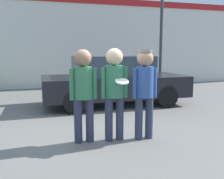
{
  "coord_description": "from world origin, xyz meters",
  "views": [
    {
      "loc": [
        -1.15,
        -4.74,
        1.7
      ],
      "look_at": [
        0.21,
        -0.14,
        0.97
      ],
      "focal_mm": 40.0,
      "sensor_mm": 36.0,
      "label": 1
    }
  ],
  "objects": [
    {
      "name": "ground_plane",
      "position": [
        0.0,
        0.0,
        0.0
      ],
      "size": [
        56.0,
        56.0,
        0.0
      ],
      "primitive_type": "plane",
      "color": "#66635E"
    },
    {
      "name": "person_middle_with_frisbee",
      "position": [
        0.21,
        -0.3,
        1.06
      ],
      "size": [
        0.52,
        0.55,
        1.76
      ],
      "color": "#2D3347",
      "rests_on": "ground"
    },
    {
      "name": "parked_car_near",
      "position": [
        1.15,
        2.85,
        0.78
      ],
      "size": [
        4.52,
        1.95,
        1.56
      ],
      "color": "black",
      "rests_on": "ground"
    },
    {
      "name": "storefront_building",
      "position": [
        0.0,
        7.36,
        2.14
      ],
      "size": [
        24.0,
        0.22,
        4.23
      ],
      "color": "silver",
      "rests_on": "ground"
    },
    {
      "name": "person_right",
      "position": [
        0.79,
        -0.38,
        1.05
      ],
      "size": [
        0.5,
        0.33,
        1.74
      ],
      "color": "#2D3347",
      "rests_on": "ground"
    },
    {
      "name": "person_left",
      "position": [
        -0.37,
        -0.24,
        1.04
      ],
      "size": [
        0.51,
        0.34,
        1.74
      ],
      "color": "#2D3347",
      "rests_on": "ground"
    }
  ]
}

